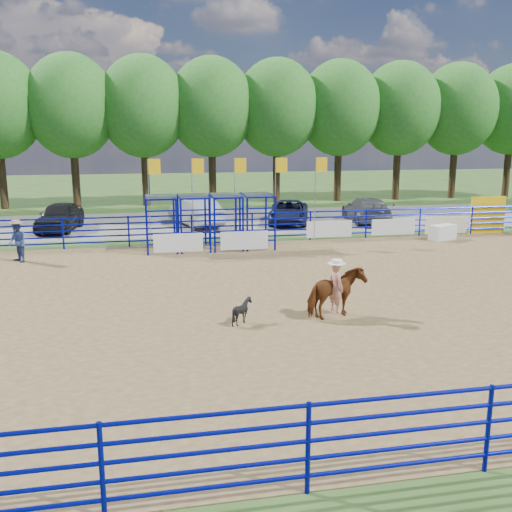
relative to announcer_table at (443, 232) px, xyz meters
name	(u,v)px	position (x,y,z in m)	size (l,w,h in m)	color
ground	(309,299)	(-9.63, -8.73, -0.40)	(120.00, 120.00, 0.00)	#3E5F26
arena_dirt	(309,298)	(-9.63, -8.73, -0.39)	(30.00, 20.00, 0.02)	olive
gravel_strip	(231,221)	(-9.63, 8.27, -0.39)	(40.00, 10.00, 0.01)	gray
announcer_table	(443,232)	(0.00, 0.00, 0.00)	(1.42, 0.66, 0.76)	silver
horse_and_rider	(336,289)	(-9.46, -10.84, 0.50)	(1.94, 1.36, 2.49)	brown
calf	(242,311)	(-12.25, -10.82, 0.00)	(0.61, 0.68, 0.75)	black
spectator_cowboy	(17,242)	(-20.14, -1.22, 0.51)	(1.01, 1.05, 1.77)	navy
car_a	(60,216)	(-19.49, 6.87, 0.40)	(1.86, 4.62, 1.58)	black
car_b	(195,212)	(-11.91, 7.05, 0.41)	(1.70, 4.86, 1.60)	#95979E
car_c	(289,212)	(-6.32, 6.82, 0.29)	(2.26, 4.91, 1.37)	#141733
car_d	(366,210)	(-1.58, 6.30, 0.37)	(2.12, 5.22, 1.51)	#4F4F51
perimeter_fence	(310,277)	(-9.63, -8.73, 0.35)	(30.10, 20.10, 1.50)	#070C9A
chute_assembly	(217,222)	(-11.53, 0.11, 0.86)	(19.32, 2.41, 4.20)	#070C9A
treeline	(211,102)	(-9.63, 17.27, 7.13)	(56.40, 6.40, 11.24)	#3F2B19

